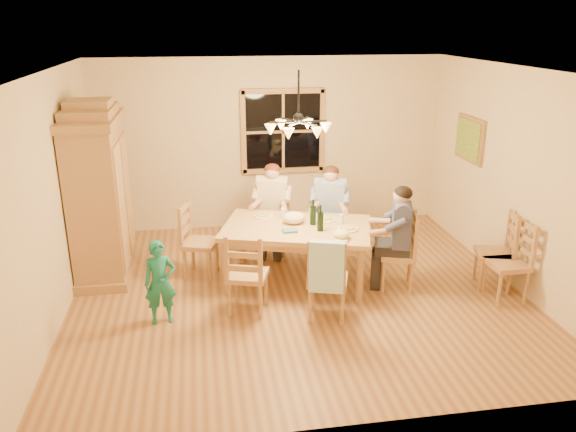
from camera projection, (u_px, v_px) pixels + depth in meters
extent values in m
plane|color=brown|center=(297.00, 291.00, 7.04)|extent=(5.50, 5.50, 0.00)
cube|color=white|center=(299.00, 70.00, 6.15)|extent=(5.50, 5.00, 0.02)
cube|color=beige|center=(270.00, 144.00, 8.92)|extent=(5.50, 0.02, 2.70)
cube|color=beige|center=(53.00, 199.00, 6.18)|extent=(0.02, 5.00, 2.70)
cube|color=beige|center=(514.00, 178.00, 7.01)|extent=(0.02, 5.00, 2.70)
cube|color=black|center=(283.00, 131.00, 8.87)|extent=(1.20, 0.03, 1.20)
cube|color=#A07846|center=(283.00, 132.00, 8.85)|extent=(1.30, 0.06, 1.30)
cube|color=#9C6943|center=(470.00, 139.00, 8.04)|extent=(0.04, 0.78, 0.64)
cube|color=#1E6B2D|center=(468.00, 139.00, 8.04)|extent=(0.02, 0.68, 0.54)
cylinder|color=black|center=(299.00, 94.00, 6.24)|extent=(0.02, 0.02, 0.53)
sphere|color=black|center=(298.00, 118.00, 6.32)|extent=(0.12, 0.12, 0.12)
cylinder|color=black|center=(312.00, 121.00, 6.36)|extent=(0.34, 0.02, 0.02)
cone|color=#FFB259|center=(326.00, 128.00, 6.41)|extent=(0.13, 0.13, 0.12)
cylinder|color=black|center=(303.00, 120.00, 6.48)|extent=(0.19, 0.31, 0.02)
cone|color=#FFB259|center=(307.00, 124.00, 6.65)|extent=(0.13, 0.13, 0.12)
cylinder|color=black|center=(289.00, 120.00, 6.45)|extent=(0.19, 0.31, 0.02)
cone|color=#FFB259|center=(281.00, 125.00, 6.60)|extent=(0.13, 0.13, 0.12)
cylinder|color=black|center=(284.00, 122.00, 6.31)|extent=(0.34, 0.02, 0.02)
cone|color=#FFB259|center=(270.00, 130.00, 6.32)|extent=(0.13, 0.13, 0.12)
cylinder|color=black|center=(293.00, 124.00, 6.20)|extent=(0.19, 0.31, 0.02)
cone|color=#FFB259|center=(288.00, 134.00, 6.08)|extent=(0.13, 0.13, 0.12)
cylinder|color=black|center=(308.00, 124.00, 6.22)|extent=(0.19, 0.31, 0.02)
cone|color=#FFB259|center=(317.00, 133.00, 6.13)|extent=(0.13, 0.13, 0.12)
cube|color=#9C6943|center=(100.00, 201.00, 7.26)|extent=(0.60, 1.30, 2.00)
cube|color=#9C6943|center=(90.00, 120.00, 6.91)|extent=(0.66, 1.40, 0.10)
cube|color=#9C6943|center=(90.00, 112.00, 6.88)|extent=(0.58, 1.00, 0.12)
cube|color=#9C6943|center=(89.00, 104.00, 6.85)|extent=(0.52, 0.55, 0.10)
cube|color=#A07846|center=(122.00, 208.00, 7.00)|extent=(0.03, 0.55, 1.60)
cube|color=#A07846|center=(127.00, 193.00, 7.61)|extent=(0.03, 0.55, 1.60)
cube|color=#9C6943|center=(108.00, 267.00, 7.57)|extent=(0.66, 1.40, 0.12)
cube|color=tan|center=(297.00, 228.00, 7.09)|extent=(2.09, 1.62, 0.06)
cube|color=#A07846|center=(297.00, 234.00, 7.11)|extent=(1.90, 1.43, 0.10)
cylinder|color=#A07846|center=(226.00, 267.00, 6.89)|extent=(0.09, 0.09, 0.70)
cylinder|color=#A07846|center=(360.00, 275.00, 6.67)|extent=(0.09, 0.09, 0.70)
cylinder|color=#A07846|center=(242.00, 239.00, 7.75)|extent=(0.09, 0.09, 0.70)
cylinder|color=#A07846|center=(361.00, 246.00, 7.54)|extent=(0.09, 0.09, 0.70)
cube|color=#A07846|center=(273.00, 224.00, 8.05)|extent=(0.54, 0.53, 0.06)
cube|color=#A07846|center=(272.00, 206.00, 7.96)|extent=(0.38, 0.16, 0.54)
cube|color=#A07846|center=(329.00, 227.00, 7.94)|extent=(0.54, 0.53, 0.06)
cube|color=#A07846|center=(330.00, 209.00, 7.85)|extent=(0.38, 0.16, 0.54)
cube|color=#A07846|center=(248.00, 275.00, 6.43)|extent=(0.54, 0.53, 0.06)
cube|color=#A07846|center=(247.00, 254.00, 6.34)|extent=(0.38, 0.16, 0.54)
cube|color=#A07846|center=(327.00, 280.00, 6.31)|extent=(0.54, 0.53, 0.06)
cube|color=#A07846|center=(328.00, 258.00, 6.22)|extent=(0.38, 0.16, 0.54)
cube|color=#A07846|center=(200.00, 243.00, 7.35)|extent=(0.53, 0.54, 0.06)
cube|color=#A07846|center=(199.00, 224.00, 7.26)|extent=(0.16, 0.38, 0.54)
cube|color=#A07846|center=(398.00, 254.00, 7.01)|extent=(0.53, 0.54, 0.06)
cube|color=#A07846|center=(399.00, 234.00, 6.92)|extent=(0.16, 0.38, 0.54)
cube|color=#C9B19B|center=(272.00, 198.00, 7.92)|extent=(0.45, 0.33, 0.52)
cube|color=#262328|center=(273.00, 219.00, 8.02)|extent=(0.49, 0.51, 0.14)
sphere|color=tan|center=(272.00, 172.00, 7.80)|extent=(0.21, 0.21, 0.21)
ellipsoid|color=#592614|center=(272.00, 170.00, 7.79)|extent=(0.22, 0.22, 0.17)
cube|color=#34458F|center=(330.00, 200.00, 7.81)|extent=(0.45, 0.33, 0.52)
cube|color=#262328|center=(330.00, 221.00, 7.92)|extent=(0.49, 0.51, 0.14)
sphere|color=tan|center=(331.00, 174.00, 7.69)|extent=(0.21, 0.21, 0.21)
ellipsoid|color=#381E11|center=(331.00, 172.00, 7.68)|extent=(0.22, 0.22, 0.17)
cube|color=#43476B|center=(400.00, 225.00, 6.88)|extent=(0.33, 0.45, 0.52)
cube|color=#262328|center=(398.00, 248.00, 6.98)|extent=(0.51, 0.49, 0.14)
sphere|color=tan|center=(402.00, 195.00, 6.76)|extent=(0.21, 0.21, 0.21)
ellipsoid|color=black|center=(402.00, 193.00, 6.75)|extent=(0.22, 0.22, 0.17)
cube|color=#B1E1EF|center=(327.00, 267.00, 6.05)|extent=(0.39, 0.21, 0.58)
cylinder|color=black|center=(313.00, 212.00, 7.07)|extent=(0.08, 0.08, 0.33)
cylinder|color=black|center=(320.00, 218.00, 6.86)|extent=(0.08, 0.08, 0.33)
cylinder|color=white|center=(264.00, 216.00, 7.42)|extent=(0.26, 0.26, 0.02)
cylinder|color=white|center=(325.00, 219.00, 7.29)|extent=(0.26, 0.26, 0.02)
cylinder|color=white|center=(347.00, 229.00, 6.95)|extent=(0.26, 0.26, 0.02)
cylinder|color=silver|center=(283.00, 213.00, 7.32)|extent=(0.06, 0.06, 0.14)
cylinder|color=silver|center=(341.00, 220.00, 7.09)|extent=(0.06, 0.06, 0.14)
ellipsoid|color=beige|center=(342.00, 234.00, 6.65)|extent=(0.20, 0.20, 0.11)
cube|color=slate|center=(290.00, 231.00, 6.88)|extent=(0.21, 0.19, 0.03)
ellipsoid|color=beige|center=(294.00, 218.00, 7.14)|extent=(0.28, 0.22, 0.15)
imported|color=#1B7970|center=(160.00, 282.00, 6.18)|extent=(0.38, 0.27, 0.97)
cube|color=#A07846|center=(507.00, 264.00, 6.72)|extent=(0.43, 0.44, 0.06)
cube|color=#A07846|center=(510.00, 243.00, 6.63)|extent=(0.05, 0.38, 0.54)
cube|color=#A07846|center=(494.00, 254.00, 7.01)|extent=(0.52, 0.54, 0.06)
cube|color=#A07846|center=(497.00, 234.00, 6.92)|extent=(0.15, 0.38, 0.54)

